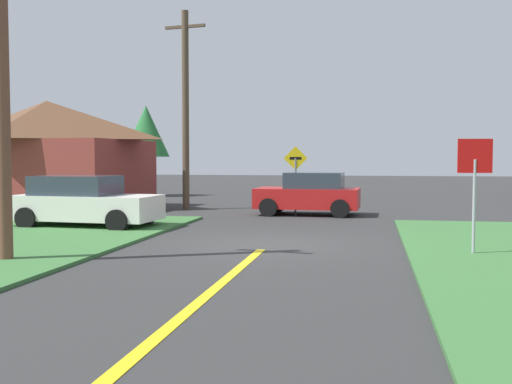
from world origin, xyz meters
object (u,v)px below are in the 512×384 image
object	(u,v)px
car_approaching_junction	(309,194)
direction_sign	(295,172)
utility_pole_mid	(186,108)
barn	(47,155)
oak_tree_left	(146,131)
stop_sign	(475,174)
parked_car_near_building	(84,202)
utility_pole_near	(2,63)

from	to	relation	value
car_approaching_junction	direction_sign	world-z (taller)	direction_sign
utility_pole_mid	car_approaching_junction	bearing A→B (deg)	-16.49
utility_pole_mid	direction_sign	distance (m)	5.82
car_approaching_junction	barn	size ratio (longest dim) A/B	0.49
car_approaching_junction	oak_tree_left	xyz separation A→B (m)	(-10.21, 9.94, 2.85)
car_approaching_junction	barn	xyz separation A→B (m)	(-11.46, 1.22, 1.51)
stop_sign	parked_car_near_building	world-z (taller)	stop_sign
barn	utility_pole_mid	bearing A→B (deg)	3.43
stop_sign	barn	xyz separation A→B (m)	(-16.00, 10.52, 0.48)
barn	car_approaching_junction	bearing A→B (deg)	-6.07
parked_car_near_building	barn	world-z (taller)	barn
car_approaching_junction	utility_pole_mid	distance (m)	6.57
utility_pole_near	car_approaching_junction	bearing A→B (deg)	66.38
oak_tree_left	direction_sign	bearing A→B (deg)	-46.33
car_approaching_junction	utility_pole_mid	bearing A→B (deg)	-14.11
barn	utility_pole_near	bearing A→B (deg)	-64.42
stop_sign	direction_sign	xyz separation A→B (m)	(-5.04, 9.06, -0.21)
parked_car_near_building	car_approaching_junction	distance (m)	8.55
utility_pole_near	barn	world-z (taller)	utility_pole_near
stop_sign	car_approaching_junction	size ratio (longest dim) A/B	0.65
direction_sign	stop_sign	bearing A→B (deg)	-60.91
utility_pole_mid	parked_car_near_building	bearing A→B (deg)	-99.11
utility_pole_mid	stop_sign	bearing A→B (deg)	-47.73
car_approaching_junction	utility_pole_mid	world-z (taller)	utility_pole_mid
oak_tree_left	barn	bearing A→B (deg)	-98.13
car_approaching_junction	utility_pole_near	distance (m)	13.37
parked_car_near_building	oak_tree_left	distance (m)	16.18
stop_sign	direction_sign	world-z (taller)	direction_sign
car_approaching_junction	oak_tree_left	world-z (taller)	oak_tree_left
utility_pole_mid	oak_tree_left	bearing A→B (deg)	120.19
oak_tree_left	utility_pole_mid	bearing A→B (deg)	-59.81
barn	direction_sign	bearing A→B (deg)	-7.56
stop_sign	utility_pole_mid	world-z (taller)	utility_pole_mid
barn	oak_tree_left	bearing A→B (deg)	81.87
parked_car_near_building	barn	xyz separation A→B (m)	(-4.96, 6.77, 1.50)
direction_sign	utility_pole_mid	bearing A→B (deg)	159.43
direction_sign	barn	xyz separation A→B (m)	(-10.95, 1.45, 0.69)
parked_car_near_building	utility_pole_mid	size ratio (longest dim) A/B	0.55
utility_pole_mid	oak_tree_left	distance (m)	9.68
stop_sign	barn	size ratio (longest dim) A/B	0.32
direction_sign	car_approaching_junction	bearing A→B (deg)	25.12
utility_pole_mid	barn	bearing A→B (deg)	-176.57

